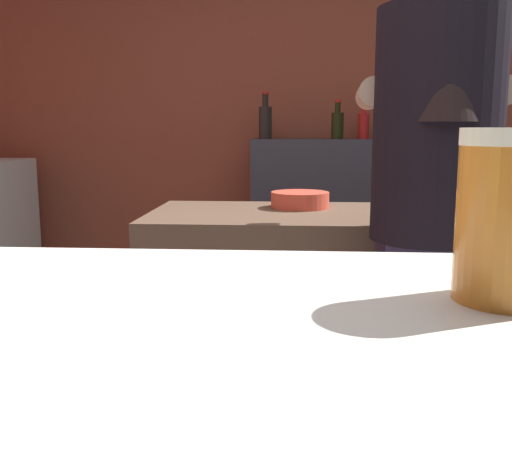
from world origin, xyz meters
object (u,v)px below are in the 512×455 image
bartender (434,204)px  bottle_hot_sauce (363,124)px  chefs_knife (488,215)px  pint_glass_near (512,216)px  bottle_olive_oil (337,124)px  mixing_bowl (300,200)px  bottle_vinegar (265,121)px

bartender → bottle_hot_sauce: bearing=3.9°
chefs_knife → bottle_hot_sauce: bottle_hot_sauce is taller
bartender → bottle_hot_sauce: (0.00, 1.77, 0.23)m
bartender → pint_glass_near: bartender is taller
bottle_olive_oil → bottle_hot_sauce: bearing=40.0°
mixing_bowl → bottle_olive_oil: bottle_olive_oil is taller
mixing_bowl → bottle_vinegar: bearing=99.3°
bottle_vinegar → bottle_olive_oil: bearing=-12.0°
bartender → chefs_knife: bartender is taller
chefs_knife → bottle_vinegar: bottle_vinegar is taller
chefs_knife → pint_glass_near: 1.67m
pint_glass_near → bottle_olive_oil: bottle_olive_oil is taller
bottle_hot_sauce → bottle_olive_oil: (-0.16, -0.13, 0.00)m
chefs_knife → bottle_vinegar: 1.60m
bottle_hot_sauce → bottle_olive_oil: size_ratio=0.99×
bartender → bottle_olive_oil: size_ratio=8.36×
mixing_bowl → bottle_hot_sauce: bottle_hot_sauce is taller
mixing_bowl → bottle_vinegar: 1.21m
bottle_hot_sauce → bottle_olive_oil: bearing=-140.0°
mixing_bowl → pint_glass_near: (0.14, -1.74, 0.20)m
bottle_hot_sauce → bottle_vinegar: 0.56m
bottle_olive_oil → chefs_knife: bearing=-70.8°
bartender → bottle_vinegar: 1.83m
mixing_bowl → chefs_knife: mixing_bowl is taller
chefs_knife → bottle_hot_sauce: (-0.28, 1.37, 0.31)m
mixing_bowl → pint_glass_near: 1.76m
chefs_knife → bottle_olive_oil: (-0.43, 1.24, 0.31)m
mixing_bowl → bottle_olive_oil: 1.13m
pint_glass_near → bottle_hot_sauce: 2.95m
bottle_olive_oil → bartender: bearing=-84.8°
pint_glass_near → mixing_bowl: bearing=94.6°
pint_glass_near → bottle_vinegar: 2.92m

